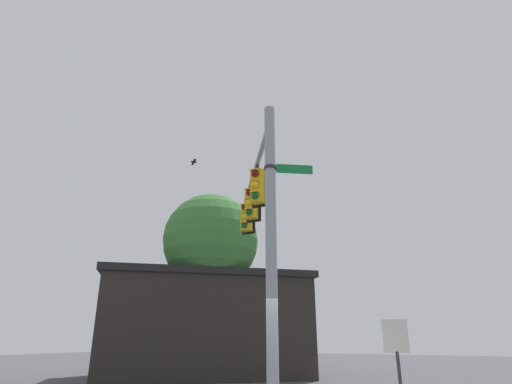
# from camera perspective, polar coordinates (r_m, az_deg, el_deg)

# --- Properties ---
(signal_pole) EXTENTS (0.26, 0.26, 7.22)m
(signal_pole) POSITION_cam_1_polar(r_m,az_deg,el_deg) (9.24, 2.14, -7.87)
(signal_pole) COLOR gray
(signal_pole) RESTS_ON ground
(mast_arm) EXTENTS (3.59, 5.29, 0.14)m
(mast_arm) POSITION_cam_1_polar(r_m,az_deg,el_deg) (13.16, -0.14, 2.89)
(mast_arm) COLOR gray
(traffic_light_nearest_pole) EXTENTS (0.54, 0.49, 1.31)m
(traffic_light_nearest_pole) POSITION_cam_1_polar(r_m,az_deg,el_deg) (12.21, 0.20, 0.85)
(traffic_light_nearest_pole) COLOR black
(traffic_light_mid_inner) EXTENTS (0.54, 0.49, 1.31)m
(traffic_light_mid_inner) POSITION_cam_1_polar(r_m,az_deg,el_deg) (13.79, -0.66, -1.60)
(traffic_light_mid_inner) COLOR black
(traffic_light_mid_outer) EXTENTS (0.54, 0.49, 1.31)m
(traffic_light_mid_outer) POSITION_cam_1_polar(r_m,az_deg,el_deg) (15.40, -1.34, -3.54)
(traffic_light_mid_outer) COLOR black
(street_name_sign) EXTENTS (1.03, 0.75, 0.22)m
(street_name_sign) POSITION_cam_1_polar(r_m,az_deg,el_deg) (9.88, 3.61, 3.30)
(street_name_sign) COLOR #147238
(bird_flying) EXTENTS (0.37, 0.30, 0.14)m
(bird_flying) POSITION_cam_1_polar(r_m,az_deg,el_deg) (16.67, -8.70, 4.20)
(bird_flying) COLOR black
(storefront_building) EXTENTS (11.09, 10.84, 4.57)m
(storefront_building) POSITION_cam_1_polar(r_m,az_deg,el_deg) (20.48, -7.36, -17.92)
(storefront_building) COLOR #282321
(storefront_building) RESTS_ON ground
(tree_by_storefront) EXTENTS (4.49, 4.49, 8.29)m
(tree_by_storefront) POSITION_cam_1_polar(r_m,az_deg,el_deg) (19.59, -6.36, -6.89)
(tree_by_storefront) COLOR #4C3823
(tree_by_storefront) RESTS_ON ground
(historical_marker) EXTENTS (0.60, 0.08, 2.13)m
(historical_marker) POSITION_cam_1_polar(r_m,az_deg,el_deg) (10.83, 19.14, -20.34)
(historical_marker) COLOR #333333
(historical_marker) RESTS_ON ground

